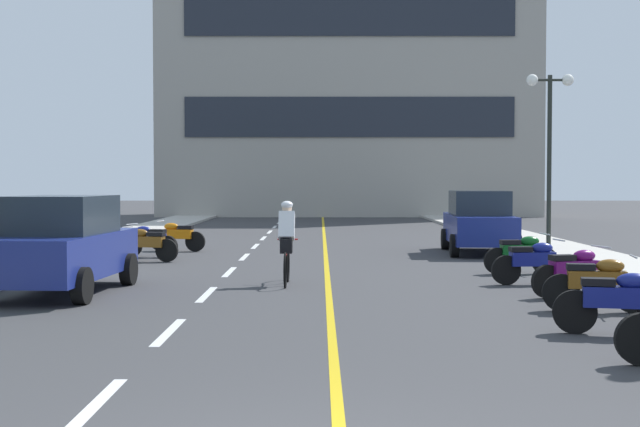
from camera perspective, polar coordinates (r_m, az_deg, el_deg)
The scene contains 29 objects.
ground_plane at distance 27.01m, azimuth 0.01°, elevation -2.32°, with size 140.00×140.00×0.00m, color #38383A.
curb_left at distance 30.88m, azimuth -13.47°, elevation -1.72°, with size 2.40×72.00×0.12m, color #B7B2A8.
curb_right at distance 30.83m, azimuth 13.53°, elevation -1.72°, with size 2.40×72.00×0.12m, color #B7B2A8.
lane_dash_0 at distance 8.46m, azimuth -14.44°, elevation -12.15°, with size 0.14×2.20×0.01m, color silver.
lane_dash_1 at distance 12.29m, azimuth -9.68°, elevation -7.65°, with size 0.14×2.20×0.01m, color silver.
lane_dash_2 at distance 16.20m, azimuth -7.25°, elevation -5.28°, with size 0.14×2.20×0.01m, color silver.
lane_dash_3 at distance 20.15m, azimuth -5.77°, elevation -3.83°, with size 0.14×2.20×0.01m, color silver.
lane_dash_4 at distance 24.12m, azimuth -4.78°, elevation -2.85°, with size 0.14×2.20×0.01m, color silver.
lane_dash_5 at distance 28.09m, azimuth -4.07°, elevation -2.15°, with size 0.14×2.20×0.01m, color silver.
lane_dash_6 at distance 32.07m, azimuth -3.54°, elevation -1.63°, with size 0.14×2.20×0.01m, color silver.
lane_dash_7 at distance 36.06m, azimuth -3.13°, elevation -1.22°, with size 0.14×2.20×0.01m, color silver.
lane_dash_8 at distance 40.04m, azimuth -2.80°, elevation -0.89°, with size 0.14×2.20×0.01m, color silver.
lane_dash_9 at distance 44.03m, azimuth -2.52°, elevation -0.62°, with size 0.14×2.20×0.01m, color silver.
lane_dash_10 at distance 48.03m, azimuth -2.30°, elevation -0.39°, with size 0.14×2.20×0.01m, color silver.
lane_dash_11 at distance 52.02m, azimuth -2.11°, elevation -0.20°, with size 0.14×2.20×0.01m, color silver.
centre_line_yellow at distance 30.01m, azimuth 0.50°, elevation -1.88°, with size 0.12×66.00×0.01m, color gold.
office_building at distance 54.53m, azimuth 2.04°, elevation 10.22°, with size 22.96×6.16×19.60m.
street_lamp_mid at distance 27.86m, azimuth 15.03°, elevation 5.90°, with size 1.46×0.36×5.28m.
parked_car_near at distance 16.81m, azimuth -16.38°, elevation -1.96°, with size 2.13×4.30×1.82m.
parked_car_mid at distance 25.64m, azimuth 10.59°, elevation -0.55°, with size 2.10×4.28×1.82m.
motorcycle_2 at distance 12.45m, azimuth 19.17°, elevation -5.42°, with size 1.68×0.65×0.92m.
motorcycle_3 at distance 14.54m, azimuth 17.96°, elevation -4.35°, with size 1.69×0.62×0.92m.
motorcycle_4 at distance 16.32m, azimuth 16.58°, elevation -3.64°, with size 1.66×0.74×0.92m.
motorcycle_5 at distance 18.07m, azimuth 14.00°, elevation -3.07°, with size 1.70×0.60×0.92m.
motorcycle_6 at distance 20.12m, azimuth 13.28°, elevation -2.54°, with size 1.70×0.60×0.92m.
motorcycle_7 at distance 23.06m, azimuth -11.12°, elevation -1.94°, with size 1.68×0.65×0.92m.
motorcycle_8 at distance 24.49m, azimuth -10.95°, elevation -1.71°, with size 1.65×0.77×0.92m.
motorcycle_9 at distance 26.32m, azimuth -9.15°, elevation -1.44°, with size 1.69×0.62×0.92m.
cyclist_rider at distance 17.55m, azimuth -2.01°, elevation -1.80°, with size 0.42×1.77×1.71m.
Camera 1 is at (0.09, -5.93, 2.07)m, focal length 48.76 mm.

